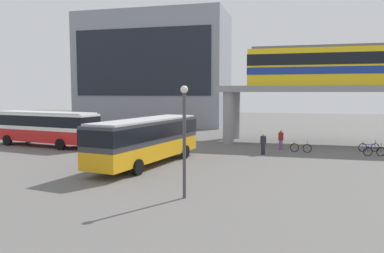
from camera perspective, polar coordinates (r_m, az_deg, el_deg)
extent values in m
plane|color=#605E5B|center=(36.17, -2.04, -2.86)|extent=(120.00, 120.00, 0.00)
cube|color=gray|center=(59.94, -5.69, 8.40)|extent=(22.52, 10.68, 16.91)
cube|color=black|center=(54.98, -7.67, 9.56)|extent=(20.27, 0.10, 9.47)
cube|color=gray|center=(39.81, 23.22, 5.20)|extent=(26.10, 6.02, 0.60)
cylinder|color=gray|center=(37.71, 5.49, 1.31)|extent=(1.10, 1.10, 5.06)
cylinder|color=gray|center=(42.07, 6.44, 1.70)|extent=(1.10, 1.10, 5.06)
cube|color=yellow|center=(39.87, 23.17, 8.22)|extent=(20.13, 2.90, 3.60)
cube|color=navy|center=(39.85, 23.15, 7.71)|extent=(20.19, 2.96, 0.70)
cube|color=black|center=(39.92, 23.21, 9.26)|extent=(20.19, 2.96, 1.10)
cube|color=slate|center=(40.03, 23.27, 10.97)|extent=(19.32, 2.61, 0.24)
cube|color=orange|center=(26.65, -6.78, -3.51)|extent=(4.45, 11.27, 1.10)
cube|color=#333338|center=(26.48, -6.81, -0.73)|extent=(4.45, 11.27, 1.50)
cube|color=black|center=(26.47, -6.81, -0.57)|extent=(4.50, 11.32, 0.96)
cube|color=silver|center=(26.41, -6.83, 1.02)|extent=(4.23, 10.71, 0.12)
cylinder|color=black|center=(30.35, -5.28, -3.48)|extent=(0.46, 1.03, 1.00)
cylinder|color=black|center=(29.18, -1.02, -3.81)|extent=(0.46, 1.03, 1.00)
cylinder|color=black|center=(24.95, -12.97, -5.48)|extent=(0.46, 1.03, 1.00)
cylinder|color=black|center=(23.52, -8.13, -6.05)|extent=(0.46, 1.03, 1.00)
cube|color=red|center=(38.24, -21.16, -1.19)|extent=(11.27, 4.44, 1.10)
cube|color=white|center=(38.12, -21.22, 0.75)|extent=(11.27, 4.44, 1.50)
cube|color=black|center=(38.12, -21.22, 0.87)|extent=(11.32, 4.48, 0.96)
cube|color=silver|center=(38.08, -21.26, 1.97)|extent=(10.71, 4.22, 0.12)
cylinder|color=black|center=(40.10, -25.92, -1.87)|extent=(1.03, 0.46, 1.00)
cylinder|color=black|center=(41.71, -23.26, -1.52)|extent=(1.03, 0.46, 1.00)
cylinder|color=black|center=(35.26, -19.11, -2.54)|extent=(1.03, 0.46, 1.00)
cylinder|color=black|center=(37.08, -16.43, -2.10)|extent=(1.03, 0.46, 1.00)
torus|color=black|center=(36.02, 25.73, -2.86)|extent=(0.73, 0.24, 0.74)
torus|color=black|center=(35.59, 24.19, -2.90)|extent=(0.73, 0.24, 0.74)
cylinder|color=#1E3FA5|center=(35.77, 24.98, -2.44)|extent=(1.03, 0.30, 0.05)
cylinder|color=#1E3FA5|center=(35.55, 24.21, -2.42)|extent=(0.04, 0.04, 0.55)
cylinder|color=#1E3FA5|center=(35.98, 25.75, -2.31)|extent=(0.04, 0.04, 0.65)
torus|color=black|center=(33.42, 16.87, -3.16)|extent=(0.74, 0.19, 0.74)
torus|color=black|center=(33.57, 15.09, -3.08)|extent=(0.74, 0.19, 0.74)
cylinder|color=#996626|center=(33.45, 15.99, -2.65)|extent=(1.04, 0.24, 0.05)
cylinder|color=#996626|center=(33.53, 15.10, -2.57)|extent=(0.04, 0.04, 0.55)
cylinder|color=#996626|center=(33.37, 16.88, -2.57)|extent=(0.04, 0.04, 0.65)
torus|color=black|center=(33.78, 26.43, -3.40)|extent=(0.73, 0.27, 0.74)
torus|color=black|center=(33.29, 24.84, -3.45)|extent=(0.73, 0.27, 0.74)
cylinder|color=black|center=(33.49, 25.66, -2.95)|extent=(1.02, 0.35, 0.05)
cylinder|color=black|center=(33.25, 24.86, -2.94)|extent=(0.04, 0.04, 0.55)
cylinder|color=black|center=(33.73, 26.45, -2.81)|extent=(0.04, 0.04, 0.65)
cylinder|color=#26262D|center=(31.52, 10.60, -3.37)|extent=(0.32, 0.32, 0.84)
cube|color=#26262D|center=(31.42, 10.62, -2.01)|extent=(0.47, 0.40, 0.67)
sphere|color=tan|center=(31.37, 10.64, -1.20)|extent=(0.23, 0.23, 0.23)
cylinder|color=#724C8C|center=(34.37, 13.14, -2.71)|extent=(0.32, 0.32, 0.84)
cube|color=maroon|center=(34.28, 13.17, -1.46)|extent=(0.44, 0.33, 0.67)
sphere|color=tan|center=(34.23, 13.18, -0.71)|extent=(0.23, 0.23, 0.23)
cylinder|color=#3F3F44|center=(18.03, -1.16, -2.93)|extent=(0.16, 0.16, 5.03)
sphere|color=silver|center=(17.85, -1.18, 5.57)|extent=(0.36, 0.36, 0.36)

